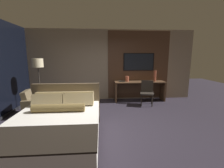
% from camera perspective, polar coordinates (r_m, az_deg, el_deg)
% --- Properties ---
extents(ground_plane, '(16.00, 16.00, 0.00)m').
position_cam_1_polar(ground_plane, '(3.90, -1.42, -16.18)').
color(ground_plane, '#28232D').
extents(wall_back_tv_panel, '(7.20, 0.09, 2.80)m').
position_cam_1_polar(wall_back_tv_panel, '(6.10, -0.85, 7.12)').
color(wall_back_tv_panel, gray).
rests_on(wall_back_tv_panel, ground_plane).
extents(bed, '(1.69, 2.25, 1.07)m').
position_cam_1_polar(bed, '(3.26, -20.47, -15.58)').
color(bed, '#33281E').
rests_on(bed, ground_plane).
extents(desk, '(1.99, 0.54, 0.78)m').
position_cam_1_polar(desk, '(6.11, 10.35, -1.24)').
color(desk, brown).
rests_on(desk, ground_plane).
extents(tv, '(1.24, 0.04, 0.70)m').
position_cam_1_polar(tv, '(6.20, 10.15, 8.28)').
color(tv, black).
extents(desk_chair, '(0.57, 0.57, 0.88)m').
position_cam_1_polar(desk_chair, '(5.64, 13.18, -2.40)').
color(desk_chair, '#28231E').
rests_on(desk_chair, ground_plane).
extents(armchair_by_window, '(0.84, 0.85, 0.76)m').
position_cam_1_polar(armchair_by_window, '(5.14, -26.57, -7.57)').
color(armchair_by_window, brown).
rests_on(armchair_by_window, ground_plane).
extents(floor_lamp, '(0.34, 0.34, 1.69)m').
position_cam_1_polar(floor_lamp, '(5.41, -26.36, 5.81)').
color(floor_lamp, '#282623').
rests_on(floor_lamp, ground_plane).
extents(vase_tall, '(0.10, 0.10, 0.43)m').
position_cam_1_polar(vase_tall, '(6.18, 16.05, 2.95)').
color(vase_tall, '#B2563D').
rests_on(vase_tall, desk).
extents(vase_short, '(0.14, 0.14, 0.21)m').
position_cam_1_polar(vase_short, '(5.97, 5.77, 1.99)').
color(vase_short, '#B2563D').
rests_on(vase_short, desk).
extents(book, '(0.23, 0.17, 0.03)m').
position_cam_1_polar(book, '(5.90, 3.81, 1.05)').
color(book, '#332D28').
rests_on(book, desk).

